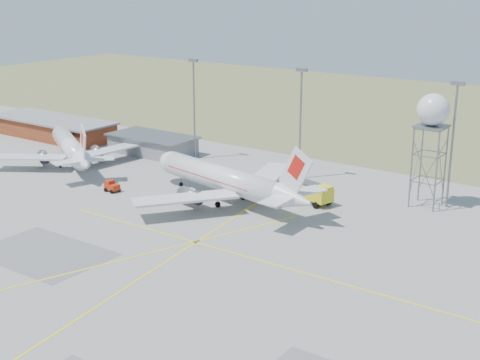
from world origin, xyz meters
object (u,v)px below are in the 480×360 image
Objects in this scene: airliner_far at (71,148)px; fire_truck at (310,193)px; baggage_tug at (112,187)px; airliner_main at (225,180)px; radar_tower at (430,144)px.

fire_truck is (50.82, 7.02, -1.74)m from airliner_far.
baggage_tug is at bearing -170.82° from airliner_far.
fire_truck is 3.44× the size of baggage_tug.
radar_tower is at bearing -137.18° from airliner_main.
airliner_far is at bearing -166.34° from radar_tower.
airliner_main is 33.72m from radar_tower.
airliner_main is 20.88m from baggage_tug.
airliner_main is 1.94× the size of radar_tower.
radar_tower is at bearing -134.98° from airliner_far.
radar_tower is at bearing 46.13° from fire_truck.
fire_truck is (-16.36, -9.31, -8.78)m from radar_tower.
radar_tower reaches higher than airliner_far.
airliner_far is (-38.94, 0.84, -0.37)m from airliner_main.
airliner_main is 38.95m from airliner_far.
airliner_far is 51.33m from fire_truck.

